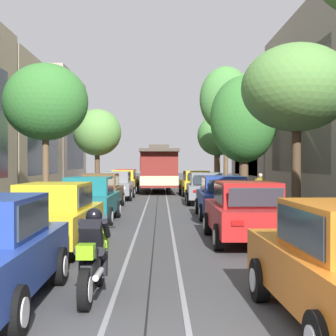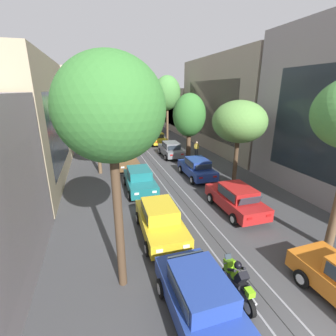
{
  "view_description": "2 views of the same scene",
  "coord_description": "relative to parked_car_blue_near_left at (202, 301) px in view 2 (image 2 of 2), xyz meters",
  "views": [
    {
      "loc": [
        0.19,
        -4.56,
        2.07
      ],
      "look_at": [
        0.59,
        23.85,
        1.79
      ],
      "focal_mm": 54.1,
      "sensor_mm": 36.0,
      "label": 1
    },
    {
      "loc": [
        -4.96,
        -2.25,
        6.78
      ],
      "look_at": [
        0.0,
        14.12,
        1.16
      ],
      "focal_mm": 25.51,
      "sensor_mm": 36.0,
      "label": 2
    }
  ],
  "objects": [
    {
      "name": "parked_car_yellow_sixth_left",
      "position": [
        -0.0,
        27.69,
        0.0
      ],
      "size": [
        2.02,
        4.37,
        1.58
      ],
      "color": "gold",
      "rests_on": "ground"
    },
    {
      "name": "cable_car_trolley",
      "position": [
        2.4,
        28.39,
        0.86
      ],
      "size": [
        2.78,
        9.17,
        3.28
      ],
      "color": "maroon",
      "rests_on": "ground"
    },
    {
      "name": "parked_car_red_second_right",
      "position": [
        4.83,
        5.89,
        0.0
      ],
      "size": [
        2.01,
        4.37,
        1.58
      ],
      "color": "red",
      "rests_on": "ground"
    },
    {
      "name": "parked_car_blue_near_left",
      "position": [
        0.0,
        0.0,
        0.0
      ],
      "size": [
        2.03,
        4.37,
        1.58
      ],
      "color": "#233D93",
      "rests_on": "ground"
    },
    {
      "name": "trolley_track_rails",
      "position": [
        2.4,
        20.32,
        -0.79
      ],
      "size": [
        1.14,
        58.06,
        0.01
      ],
      "color": "gray",
      "rests_on": "ground"
    },
    {
      "name": "street_tree_kerb_left_mid",
      "position": [
        -2.14,
        30.37,
        3.53
      ],
      "size": [
        3.56,
        3.84,
        6.08
      ],
      "color": "brown",
      "rests_on": "ground"
    },
    {
      "name": "street_tree_kerb_left_near",
      "position": [
        -2.1,
        2.24,
        5.41
      ],
      "size": [
        3.21,
        3.24,
        7.84
      ],
      "color": "#4C3826",
      "rests_on": "ground"
    },
    {
      "name": "ground_plane",
      "position": [
        2.4,
        17.31,
        -0.8
      ],
      "size": [
        160.0,
        160.0,
        0.0
      ],
      "primitive_type": "plane",
      "color": "#424244"
    },
    {
      "name": "street_tree_kerb_right_mid",
      "position": [
        6.8,
        18.36,
        3.46
      ],
      "size": [
        3.42,
        3.21,
        6.49
      ],
      "color": "brown",
      "rests_on": "ground"
    },
    {
      "name": "parked_car_red_far_left",
      "position": [
        -0.2,
        32.96,
        0.0
      ],
      "size": [
        2.06,
        4.39,
        1.58
      ],
      "color": "red",
      "rests_on": "ground"
    },
    {
      "name": "building_facade_left",
      "position": [
        -7.76,
        22.92,
        3.61
      ],
      "size": [
        5.57,
        49.76,
        10.02
      ],
      "color": "gray",
      "rests_on": "ground"
    },
    {
      "name": "street_tree_kerb_right_second",
      "position": [
        7.21,
        9.89,
        3.81
      ],
      "size": [
        3.75,
        4.03,
        6.12
      ],
      "color": "#4C3826",
      "rests_on": "ground"
    },
    {
      "name": "parked_car_yellow_fifth_right",
      "position": [
        4.83,
        24.81,
        0.0
      ],
      "size": [
        2.11,
        4.41,
        1.58
      ],
      "color": "gold",
      "rests_on": "ground"
    },
    {
      "name": "street_tree_kerb_right_far",
      "position": [
        7.29,
        34.84,
        3.51
      ],
      "size": [
        3.31,
        3.46,
        6.05
      ],
      "color": "brown",
      "rests_on": "ground"
    },
    {
      "name": "building_facade_right",
      "position": [
        12.27,
        19.21,
        3.99
      ],
      "size": [
        5.25,
        49.76,
        10.9
      ],
      "color": "gray",
      "rests_on": "ground"
    },
    {
      "name": "parked_car_yellow_second_left",
      "position": [
        0.02,
        4.86,
        0.0
      ],
      "size": [
        2.08,
        4.4,
        1.58
      ],
      "color": "gold",
      "rests_on": "ground"
    },
    {
      "name": "pedestrian_on_left_pavement",
      "position": [
        7.59,
        18.0,
        0.08
      ],
      "size": [
        0.55,
        0.42,
        1.56
      ],
      "color": "#282D38",
      "rests_on": "ground"
    },
    {
      "name": "parked_car_brown_fourth_left",
      "position": [
        -0.18,
        16.02,
        0.0
      ],
      "size": [
        2.01,
        4.36,
        1.58
      ],
      "color": "brown",
      "rests_on": "ground"
    },
    {
      "name": "motorcycle_with_rider",
      "position": [
        1.55,
        0.47,
        -0.15
      ],
      "size": [
        0.56,
        1.99,
        1.37
      ],
      "color": "black",
      "rests_on": "ground"
    },
    {
      "name": "parked_car_grey_fourth_right",
      "position": [
        4.85,
        18.44,
        0.0
      ],
      "size": [
        2.07,
        4.39,
        1.58
      ],
      "color": "slate",
      "rests_on": "ground"
    },
    {
      "name": "parked_car_grey_fifth_left",
      "position": [
        0.04,
        21.63,
        0.0
      ],
      "size": [
        2.03,
        4.37,
        1.58
      ],
      "color": "slate",
      "rests_on": "ground"
    },
    {
      "name": "street_tree_kerb_left_second",
      "position": [
        -2.5,
        15.12,
        3.95
      ],
      "size": [
        3.76,
        3.15,
        6.47
      ],
      "color": "brown",
      "rests_on": "ground"
    },
    {
      "name": "parked_car_teal_mid_left",
      "position": [
        0.06,
        10.5,
        0.0
      ],
      "size": [
        2.05,
        4.38,
        1.58
      ],
      "color": "#196B70",
      "rests_on": "ground"
    },
    {
      "name": "parked_car_blue_mid_right",
      "position": [
        4.96,
        11.82,
        0.0
      ],
      "size": [
        2.04,
        4.38,
        1.58
      ],
      "color": "#233D93",
      "rests_on": "ground"
    },
    {
      "name": "street_tree_kerb_right_fourth",
      "position": [
        6.99,
        26.87,
        5.54
      ],
      "size": [
        3.56,
        2.94,
        8.61
      ],
      "color": "brown",
      "rests_on": "ground"
    }
  ]
}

